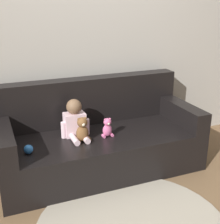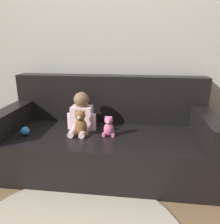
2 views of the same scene
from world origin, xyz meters
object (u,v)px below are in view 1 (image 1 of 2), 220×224
Objects in this scene: couch at (98,139)px; plush_toy_side at (107,128)px; teddy_bear_brown at (82,130)px; person_baby at (75,121)px; toy_ball at (28,149)px.

couch is 0.24m from plush_toy_side.
person_baby is at bearing 100.11° from teddy_bear_brown.
person_baby reaches higher than plush_toy_side.
person_baby is 1.53× the size of teddy_bear_brown.
teddy_bear_brown is 0.25m from plush_toy_side.
plush_toy_side is at bearing -25.29° from person_baby.
toy_ball is at bearing -162.09° from couch.
couch is at bearing 38.57° from teddy_bear_brown.
person_baby is 0.15m from teddy_bear_brown.
person_baby reaches higher than toy_ball.
person_baby is 0.53m from toy_ball.
couch is 0.33m from person_baby.
teddy_bear_brown is 1.27× the size of plush_toy_side.
toy_ball is (-0.47, -0.21, -0.11)m from person_baby.
toy_ball is (-0.70, -0.23, 0.13)m from couch.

